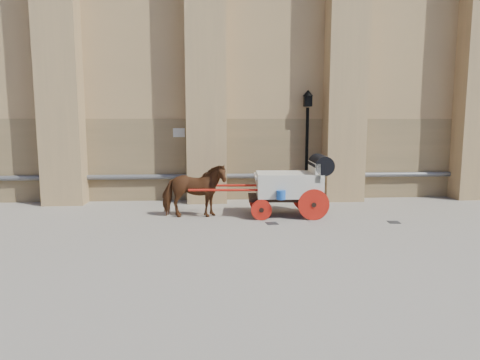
{
  "coord_description": "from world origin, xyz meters",
  "views": [
    {
      "loc": [
        -0.95,
        -11.75,
        2.89
      ],
      "look_at": [
        0.01,
        1.1,
        1.13
      ],
      "focal_mm": 32.0,
      "sensor_mm": 36.0,
      "label": 1
    }
  ],
  "objects": [
    {
      "name": "drain_grate_far",
      "position": [
        4.4,
        -0.03,
        0.01
      ],
      "size": [
        0.36,
        0.36,
        0.01
      ],
      "primitive_type": "cube",
      "rotation": [
        0.0,
        0.0,
        -0.12
      ],
      "color": "black",
      "rests_on": "ground"
    },
    {
      "name": "carriage",
      "position": [
        1.66,
        1.11,
        1.02
      ],
      "size": [
        4.37,
        1.58,
        1.89
      ],
      "rotation": [
        0.0,
        0.0,
        -0.07
      ],
      "color": "black",
      "rests_on": "ground"
    },
    {
      "name": "drain_grate_near",
      "position": [
        0.85,
        0.09,
        0.01
      ],
      "size": [
        0.35,
        0.35,
        0.01
      ],
      "primitive_type": "cube",
      "rotation": [
        0.0,
        0.0,
        0.12
      ],
      "color": "black",
      "rests_on": "ground"
    },
    {
      "name": "horse",
      "position": [
        -1.39,
        1.08,
        0.82
      ],
      "size": [
        0.9,
        1.94,
        1.64
      ],
      "primitive_type": "imported",
      "rotation": [
        0.0,
        0.0,
        1.58
      ],
      "color": "#582F1C",
      "rests_on": "ground"
    },
    {
      "name": "street_lamp",
      "position": [
        2.66,
        3.68,
        2.16
      ],
      "size": [
        0.38,
        0.38,
        4.03
      ],
      "color": "black",
      "rests_on": "ground"
    },
    {
      "name": "ground",
      "position": [
        0.0,
        0.0,
        0.0
      ],
      "size": [
        90.0,
        90.0,
        0.0
      ],
      "primitive_type": "plane",
      "color": "slate",
      "rests_on": "ground"
    }
  ]
}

